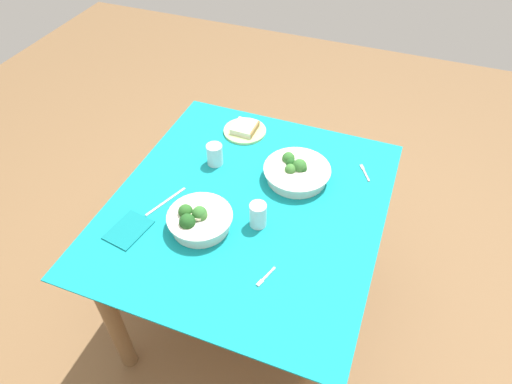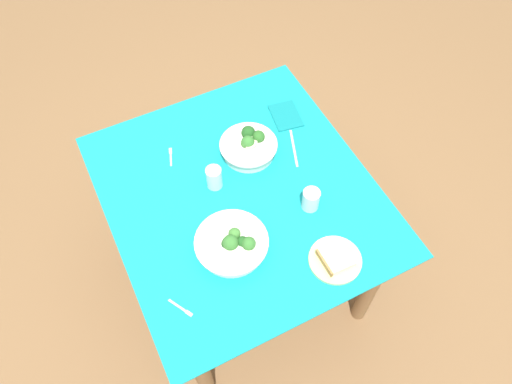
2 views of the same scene
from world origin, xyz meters
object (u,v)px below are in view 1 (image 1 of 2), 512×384
object	(u,v)px
water_glass_side	(215,155)
table_knife_left	(166,202)
broccoli_bowl_far	(199,220)
fork_by_far_bowl	(365,172)
bread_side_plate	(245,130)
napkin_folded_upper	(129,230)
fork_by_near_bowl	(265,277)
broccoli_bowl_near	(296,172)
water_glass_center	(258,215)

from	to	relation	value
water_glass_side	table_knife_left	xyz separation A→B (m)	(-0.29, 0.09, -0.05)
broccoli_bowl_far	fork_by_far_bowl	bearing A→B (deg)	-44.95
bread_side_plate	napkin_folded_upper	world-z (taller)	bread_side_plate
fork_by_far_bowl	fork_by_near_bowl	bearing A→B (deg)	132.06
napkin_folded_upper	broccoli_bowl_far	bearing A→B (deg)	-65.15
bread_side_plate	broccoli_bowl_near	bearing A→B (deg)	-124.52
bread_side_plate	fork_by_far_bowl	bearing A→B (deg)	-98.16
water_glass_center	fork_by_near_bowl	world-z (taller)	water_glass_center
water_glass_center	napkin_folded_upper	distance (m)	0.49
broccoli_bowl_near	fork_by_far_bowl	size ratio (longest dim) A/B	2.90
broccoli_bowl_far	broccoli_bowl_near	bearing A→B (deg)	-33.78
water_glass_center	broccoli_bowl_near	bearing A→B (deg)	-11.18
water_glass_center	fork_by_near_bowl	size ratio (longest dim) A/B	1.08
napkin_folded_upper	bread_side_plate	bearing A→B (deg)	-14.28
broccoli_bowl_near	water_glass_side	world-z (taller)	water_glass_side
fork_by_far_bowl	napkin_folded_upper	xyz separation A→B (m)	(-0.64, 0.76, 0.00)
water_glass_side	fork_by_near_bowl	xyz separation A→B (m)	(-0.48, -0.41, -0.04)
fork_by_far_bowl	broccoli_bowl_near	bearing A→B (deg)	87.30
broccoli_bowl_near	water_glass_side	xyz separation A→B (m)	(-0.03, 0.36, 0.01)
broccoli_bowl_near	fork_by_far_bowl	bearing A→B (deg)	-62.76
bread_side_plate	water_glass_center	bearing A→B (deg)	-153.34
fork_by_far_bowl	broccoli_bowl_far	bearing A→B (deg)	105.11
broccoli_bowl_far	fork_by_far_bowl	distance (m)	0.74
fork_by_near_bowl	broccoli_bowl_near	bearing A→B (deg)	-155.44
broccoli_bowl_near	broccoli_bowl_far	bearing A→B (deg)	146.22
fork_by_near_bowl	broccoli_bowl_far	bearing A→B (deg)	-93.66
water_glass_center	table_knife_left	size ratio (longest dim) A/B	0.50
broccoli_bowl_near	table_knife_left	size ratio (longest dim) A/B	1.38
broccoli_bowl_far	napkin_folded_upper	size ratio (longest dim) A/B	1.50
bread_side_plate	broccoli_bowl_far	bearing A→B (deg)	-174.52
broccoli_bowl_near	napkin_folded_upper	size ratio (longest dim) A/B	1.70
bread_side_plate	water_glass_side	bearing A→B (deg)	171.21
water_glass_center	fork_by_far_bowl	distance (m)	0.54
fork_by_far_bowl	bread_side_plate	bearing A→B (deg)	51.90
table_knife_left	napkin_folded_upper	world-z (taller)	napkin_folded_upper
fork_by_near_bowl	table_knife_left	bearing A→B (deg)	-92.99
broccoli_bowl_far	water_glass_side	bearing A→B (deg)	15.28
broccoli_bowl_near	fork_by_near_bowl	distance (m)	0.52
broccoli_bowl_far	fork_by_near_bowl	world-z (taller)	broccoli_bowl_far
broccoli_bowl_far	napkin_folded_upper	world-z (taller)	broccoli_bowl_far
bread_side_plate	fork_by_near_bowl	xyz separation A→B (m)	(-0.74, -0.37, -0.01)
water_glass_side	table_knife_left	bearing A→B (deg)	163.33
water_glass_side	napkin_folded_upper	bearing A→B (deg)	162.87
broccoli_bowl_near	bread_side_plate	xyz separation A→B (m)	(0.22, 0.32, -0.02)
broccoli_bowl_far	fork_by_near_bowl	size ratio (longest dim) A/B	2.60
broccoli_bowl_far	fork_by_far_bowl	world-z (taller)	broccoli_bowl_far
broccoli_bowl_near	water_glass_center	world-z (taller)	water_glass_center
broccoli_bowl_near	bread_side_plate	world-z (taller)	broccoli_bowl_near
broccoli_bowl_far	water_glass_center	xyz separation A→B (m)	(0.09, -0.20, 0.01)
table_knife_left	napkin_folded_upper	distance (m)	0.19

